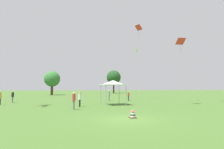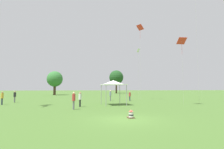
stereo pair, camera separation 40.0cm
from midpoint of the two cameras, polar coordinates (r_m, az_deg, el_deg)
ground_plane at (r=12.69m, az=5.22°, el=-14.39°), size 300.00×300.00×0.00m
seated_toddler at (r=13.10m, az=7.10°, el=-12.98°), size 0.48×0.57×0.60m
person_standing_0 at (r=29.75m, az=-0.15°, el=-6.51°), size 0.45×0.45×1.83m
person_standing_1 at (r=20.87m, az=-9.85°, el=-7.55°), size 0.48×0.48×1.73m
person_standing_2 at (r=18.48m, az=-11.78°, el=-7.79°), size 0.45×0.45×1.80m
person_standing_3 at (r=30.50m, az=-28.85°, el=-6.08°), size 0.38×0.38×1.72m
person_standing_4 at (r=26.95m, az=-31.87°, el=-6.22°), size 0.37×0.37×1.73m
person_standing_5 at (r=30.34m, az=6.21°, el=-6.78°), size 0.42×0.42×1.57m
canopy_tent at (r=22.93m, az=0.96°, el=-2.71°), size 3.31×3.31×3.21m
kite_0 at (r=34.50m, az=9.50°, el=14.33°), size 1.37×1.48×14.06m
kite_3 at (r=25.27m, az=22.23°, el=9.72°), size 1.15×0.93×8.77m
kite_5 at (r=36.16m, az=8.89°, el=7.11°), size 0.83×0.85×10.18m
distant_tree_0 at (r=73.35m, az=1.56°, el=-0.97°), size 5.93×5.93×9.62m
distant_tree_1 at (r=57.97m, az=-17.97°, el=-1.45°), size 4.91×4.91×7.50m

